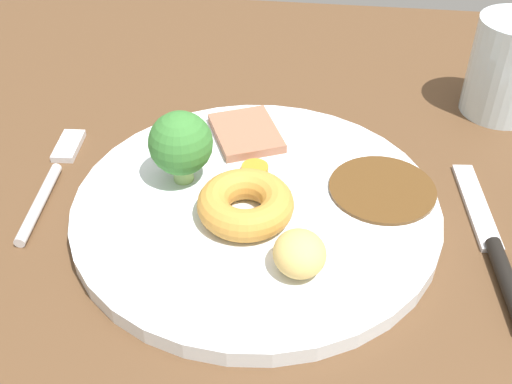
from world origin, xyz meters
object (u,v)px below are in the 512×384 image
fork (52,178)px  dinner_plate (256,208)px  yorkshire_pudding (246,204)px  water_glass (509,67)px  roast_potato_left (300,253)px  carrot_coin_front (255,169)px  broccoli_floret (181,144)px  knife (496,253)px  meat_slice_main (246,133)px

fork → dinner_plate: bearing=-100.8°
yorkshire_pudding → water_glass: (22.42, 20.52, 2.14)cm
dinner_plate → roast_potato_left: 8.12cm
roast_potato_left → carrot_coin_front: 11.71cm
carrot_coin_front → fork: (-17.26, -1.81, -1.26)cm
fork → water_glass: size_ratio=1.60×
roast_potato_left → carrot_coin_front: bearing=112.6°
dinner_plate → broccoli_floret: size_ratio=4.68×
dinner_plate → yorkshire_pudding: (-0.57, -1.82, 1.94)cm
yorkshire_pudding → water_glass: size_ratio=0.78×
dinner_plate → yorkshire_pudding: 2.72cm
dinner_plate → water_glass: bearing=40.6°
dinner_plate → roast_potato_left: roast_potato_left is taller
fork → knife: size_ratio=0.83×
broccoli_floret → knife: bearing=-10.5°
meat_slice_main → roast_potato_left: size_ratio=1.70×
knife → water_glass: water_glass is taller
dinner_plate → knife: dinner_plate is taller
carrot_coin_front → water_glass: 27.04cm
meat_slice_main → dinner_plate: bearing=-77.2°
meat_slice_main → broccoli_floret: 8.61cm
meat_slice_main → fork: 17.27cm
yorkshire_pudding → fork: (-17.28, 3.97, -2.25)cm
broccoli_floret → water_glass: size_ratio=0.65×
fork → knife: bearing=-101.2°
yorkshire_pudding → roast_potato_left: 6.68cm
water_glass → knife: bearing=-99.6°
fork → broccoli_floret: bearing=-94.2°
roast_potato_left → yorkshire_pudding: bearing=131.9°
carrot_coin_front → knife: (18.87, -6.41, -1.20)cm
yorkshire_pudding → water_glass: water_glass is taller
yorkshire_pudding → water_glass: bearing=42.5°
fork → water_glass: (39.71, 16.56, 4.39)cm
dinner_plate → yorkshire_pudding: yorkshire_pudding is taller
broccoli_floret → water_glass: (28.13, 16.59, -0.16)cm
carrot_coin_front → knife: carrot_coin_front is taller
dinner_plate → carrot_coin_front: size_ratio=12.74×
broccoli_floret → water_glass: bearing=30.5°
carrot_coin_front → fork: size_ratio=0.15×
meat_slice_main → yorkshire_pudding: bearing=-82.3°
broccoli_floret → fork: size_ratio=0.41×
meat_slice_main → carrot_coin_front: 5.16cm
carrot_coin_front → knife: bearing=-18.8°
roast_potato_left → knife: size_ratio=0.22×
meat_slice_main → water_glass: (23.88, 9.79, 2.98)cm
meat_slice_main → knife: (20.31, -11.37, -1.35)cm
knife → broccoli_floret: bearing=73.8°
broccoli_floret → meat_slice_main: bearing=58.1°
carrot_coin_front → knife: 19.97cm
fork → knife: (36.13, -4.60, 0.06)cm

